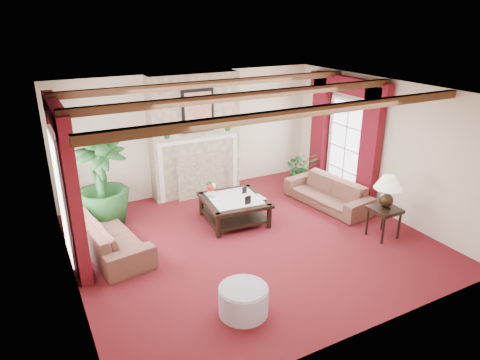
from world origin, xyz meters
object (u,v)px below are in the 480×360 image
side_table (383,222)px  sofa_right (328,189)px  ottoman (243,301)px  potted_palm (104,201)px  sofa_left (108,229)px  coffee_table (234,210)px

side_table → sofa_right: bearing=90.6°
side_table → ottoman: 3.37m
potted_palm → sofa_right: bearing=-16.2°
potted_palm → side_table: (4.41, -2.86, -0.21)m
sofa_left → coffee_table: 2.43m
sofa_right → ottoman: 4.00m
sofa_left → side_table: (4.54, -1.84, -0.12)m
sofa_right → coffee_table: 2.13m
side_table → coffee_table: bearing=139.1°
sofa_right → coffee_table: bearing=-104.9°
sofa_right → potted_palm: bearing=-114.1°
coffee_table → side_table: 2.81m
coffee_table → ottoman: 2.80m
coffee_table → sofa_left: bearing=-174.5°
sofa_left → potted_palm: (0.14, 1.01, 0.09)m
sofa_left → coffee_table: (2.42, -0.00, -0.17)m
coffee_table → ottoman: coffee_table is taller
sofa_right → potted_palm: 4.57m
side_table → ottoman: size_ratio=0.85×
coffee_table → side_table: side_table is taller
sofa_right → potted_palm: potted_palm is taller
sofa_left → sofa_right: (4.53, -0.26, -0.02)m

